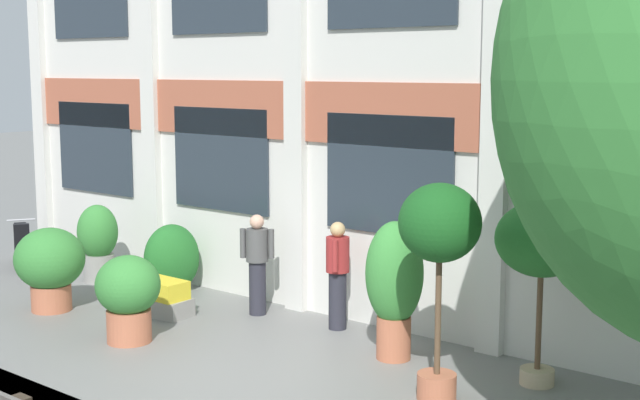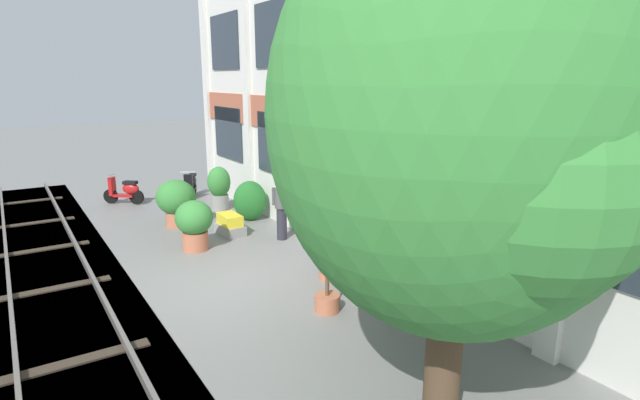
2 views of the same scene
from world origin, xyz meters
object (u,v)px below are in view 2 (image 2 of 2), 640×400
scooter_second_parked (191,185)px  scooter_near_curb (125,191)px  resident_by_doorway (281,208)px  resident_watching_tracks (318,219)px  topiary_hedge (250,201)px  potted_plant_ribbed_drum (219,187)px  potted_plant_glazed_jar (330,231)px  potted_plant_terracotta_small (328,207)px  broadleaf_tree (459,126)px  potted_plant_tall_urn (406,217)px  potted_plant_square_trough (230,225)px  potted_plant_stone_basin (194,222)px  potted_plant_fluted_column (176,200)px

scooter_second_parked → scooter_near_curb: bearing=-65.2°
resident_by_doorway → resident_watching_tracks: (1.42, 0.18, 0.01)m
resident_watching_tracks → topiary_hedge: resident_watching_tracks is taller
scooter_second_parked → topiary_hedge: (3.78, 0.47, 0.14)m
potted_plant_ribbed_drum → potted_plant_glazed_jar: bearing=-1.6°
potted_plant_terracotta_small → potted_plant_glazed_jar: (-1.20, 0.86, -0.87)m
resident_by_doorway → broadleaf_tree: bearing=43.6°
potted_plant_tall_urn → resident_by_doorway: 4.78m
scooter_near_curb → broadleaf_tree: bearing=134.0°
broadleaf_tree → potted_plant_square_trough: broadleaf_tree is taller
potted_plant_terracotta_small → scooter_second_parked: potted_plant_terracotta_small is taller
potted_plant_tall_urn → resident_by_doorway: potted_plant_tall_urn is taller
potted_plant_stone_basin → potted_plant_terracotta_small: potted_plant_terracotta_small is taller
resident_watching_tracks → potted_plant_tall_urn: bearing=146.5°
potted_plant_glazed_jar → scooter_second_parked: size_ratio=1.47×
potted_plant_glazed_jar → resident_by_doorway: size_ratio=1.17×
potted_plant_stone_basin → topiary_hedge: 2.76m
potted_plant_ribbed_drum → topiary_hedge: size_ratio=1.18×
potted_plant_square_trough → potted_plant_tall_urn: potted_plant_tall_urn is taller
scooter_near_curb → topiary_hedge: size_ratio=0.96×
potted_plant_ribbed_drum → scooter_second_parked: bearing=-175.3°
potted_plant_tall_urn → topiary_hedge: 6.84m
scooter_second_parked → resident_watching_tracks: resident_watching_tracks is taller
broadleaf_tree → scooter_second_parked: (-12.99, 1.30, -3.10)m
potted_plant_stone_basin → resident_by_doorway: bearing=79.2°
potted_plant_fluted_column → potted_plant_glazed_jar: 5.66m
scooter_near_curb → topiary_hedge: bearing=163.7°
potted_plant_stone_basin → resident_watching_tracks: (1.83, 2.32, 0.16)m
resident_watching_tracks → potted_plant_ribbed_drum: bearing=-24.1°
potted_plant_glazed_jar → scooter_near_curb: 9.13m
potted_plant_terracotta_small → potted_plant_ribbed_drum: potted_plant_terracotta_small is taller
potted_plant_tall_urn → potted_plant_stone_basin: bearing=-158.2°
broadleaf_tree → scooter_second_parked: size_ratio=4.88×
potted_plant_square_trough → potted_plant_glazed_jar: bearing=8.2°
broadleaf_tree → topiary_hedge: bearing=169.1°
potted_plant_square_trough → topiary_hedge: (-0.98, 1.04, 0.32)m
resident_watching_tracks → resident_by_doorway: bearing=-21.4°
potted_plant_tall_urn → potted_plant_ribbed_drum: bearing=-179.2°
resident_watching_tracks → topiary_hedge: bearing=-26.9°
broadleaf_tree → resident_watching_tracks: broadleaf_tree is taller
broadleaf_tree → scooter_near_curb: (-13.19, -0.86, -3.10)m
broadleaf_tree → potted_plant_fluted_column: size_ratio=4.63×
potted_plant_ribbed_drum → broadleaf_tree: bearing=-7.8°
potted_plant_stone_basin → potted_plant_glazed_jar: bearing=28.2°
potted_plant_fluted_column → broadleaf_tree: bearing=1.1°
potted_plant_ribbed_drum → potted_plant_glazed_jar: size_ratio=0.75×
potted_plant_stone_basin → potted_plant_glazed_jar: potted_plant_glazed_jar is taller
potted_plant_tall_urn → topiary_hedge: bearing=178.5°
broadleaf_tree → potted_plant_ribbed_drum: size_ratio=4.42×
potted_plant_ribbed_drum → scooter_near_curb: (-2.36, -2.33, -0.30)m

